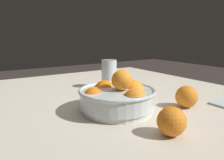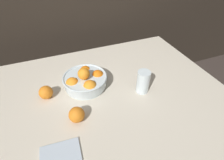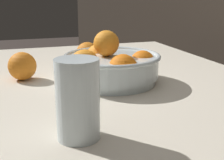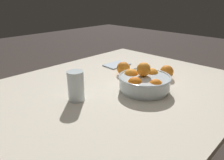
{
  "view_description": "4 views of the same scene",
  "coord_description": "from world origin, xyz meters",
  "px_view_note": "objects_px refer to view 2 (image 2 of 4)",
  "views": [
    {
      "loc": [
        -0.71,
        0.56,
        1.0
      ],
      "look_at": [
        0.07,
        0.05,
        0.8
      ],
      "focal_mm": 35.0,
      "sensor_mm": 36.0,
      "label": 1
    },
    {
      "loc": [
        -0.25,
        -0.71,
        1.48
      ],
      "look_at": [
        0.06,
        0.07,
        0.78
      ],
      "focal_mm": 28.0,
      "sensor_mm": 36.0,
      "label": 2
    },
    {
      "loc": [
        0.72,
        -0.14,
        0.98
      ],
      "look_at": [
        0.04,
        0.09,
        0.78
      ],
      "focal_mm": 50.0,
      "sensor_mm": 36.0,
      "label": 3
    },
    {
      "loc": [
        0.78,
        0.74,
        1.2
      ],
      "look_at": [
        0.02,
        0.01,
        0.79
      ],
      "focal_mm": 35.0,
      "sensor_mm": 36.0,
      "label": 4
    }
  ],
  "objects_px": {
    "juice_glass": "(143,83)",
    "orange_loose_front": "(46,92)",
    "fruit_bowl": "(85,80)",
    "orange_loose_near_bowl": "(77,115)"
  },
  "relations": [
    {
      "from": "orange_loose_near_bowl",
      "to": "orange_loose_front",
      "type": "relative_size",
      "value": 1.03
    },
    {
      "from": "juice_glass",
      "to": "orange_loose_near_bowl",
      "type": "height_order",
      "value": "juice_glass"
    },
    {
      "from": "fruit_bowl",
      "to": "juice_glass",
      "type": "relative_size",
      "value": 1.9
    },
    {
      "from": "orange_loose_near_bowl",
      "to": "orange_loose_front",
      "type": "bearing_deg",
      "value": 119.88
    },
    {
      "from": "orange_loose_near_bowl",
      "to": "orange_loose_front",
      "type": "xyz_separation_m",
      "value": [
        -0.13,
        0.23,
        -0.0
      ]
    },
    {
      "from": "fruit_bowl",
      "to": "orange_loose_front",
      "type": "height_order",
      "value": "fruit_bowl"
    },
    {
      "from": "orange_loose_near_bowl",
      "to": "fruit_bowl",
      "type": "bearing_deg",
      "value": 65.26
    },
    {
      "from": "juice_glass",
      "to": "orange_loose_front",
      "type": "distance_m",
      "value": 0.58
    },
    {
      "from": "fruit_bowl",
      "to": "orange_loose_near_bowl",
      "type": "distance_m",
      "value": 0.26
    },
    {
      "from": "juice_glass",
      "to": "orange_loose_front",
      "type": "relative_size",
      "value": 1.8
    }
  ]
}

